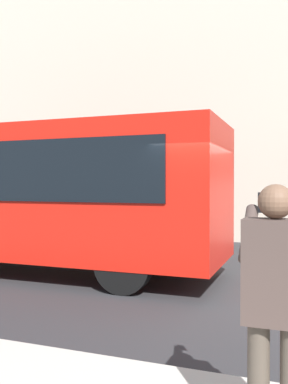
{
  "coord_description": "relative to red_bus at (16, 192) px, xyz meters",
  "views": [
    {
      "loc": [
        -1.02,
        7.24,
        1.84
      ],
      "look_at": [
        1.75,
        -0.17,
        1.71
      ],
      "focal_mm": 39.24,
      "sensor_mm": 36.0,
      "label": 1
    }
  ],
  "objects": [
    {
      "name": "ground_plane",
      "position": [
        -4.8,
        0.34,
        -1.68
      ],
      "size": [
        60.0,
        60.0,
        0.0
      ],
      "primitive_type": "plane",
      "color": "#2B2B2D"
    },
    {
      "name": "building_facade_far",
      "position": [
        -4.81,
        -6.46,
        4.3
      ],
      "size": [
        28.0,
        1.55,
        12.0
      ],
      "color": "beige",
      "rests_on": "ground_plane"
    },
    {
      "name": "red_bus",
      "position": [
        0.0,
        0.0,
        0.0
      ],
      "size": [
        9.05,
        2.54,
        3.08
      ],
      "color": "red",
      "rests_on": "ground_plane"
    },
    {
      "name": "pedestrian_photographer",
      "position": [
        -5.68,
        4.83,
        -0.54
      ],
      "size": [
        0.53,
        0.52,
        1.7
      ],
      "color": "#4C4238",
      "rests_on": "sidewalk_curb"
    }
  ]
}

